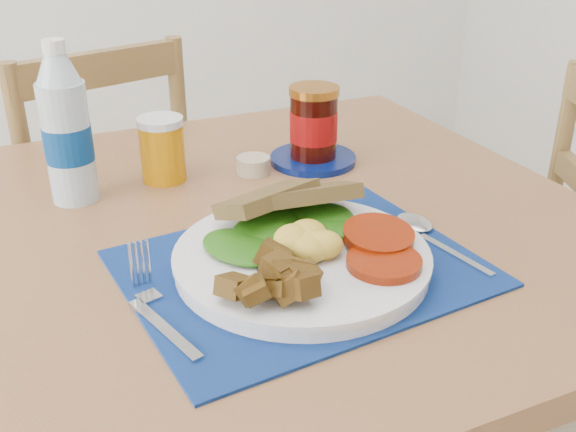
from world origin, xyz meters
The scene contains 10 objects.
table centered at (0.00, 0.20, 0.67)m, with size 1.40×0.90×0.75m.
chair_far centered at (0.09, 0.85, 0.55)m, with size 0.49×0.47×1.07m.
placemat centered at (0.23, 0.05, 0.75)m, with size 0.41×0.32×0.00m, color #040F31.
breakfast_plate centered at (0.22, 0.04, 0.78)m, with size 0.30×0.30×0.07m.
fork centered at (0.04, 0.03, 0.76)m, with size 0.05×0.19×0.00m.
spoon centered at (0.41, 0.06, 0.76)m, with size 0.04×0.18×0.01m.
water_bottle centered at (0.01, 0.37, 0.85)m, with size 0.07×0.07×0.23m.
juice_glass centered at (0.15, 0.39, 0.80)m, with size 0.07×0.07×0.09m, color #C67A05.
ramekin centered at (0.28, 0.35, 0.76)m, with size 0.05×0.05×0.03m, color tan.
jam_on_saucer centered at (0.39, 0.36, 0.81)m, with size 0.14×0.14×0.13m.
Camera 1 is at (-0.07, -0.58, 1.17)m, focal length 42.00 mm.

